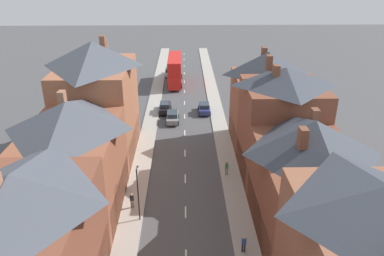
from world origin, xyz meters
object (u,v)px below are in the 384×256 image
object	(u,v)px
car_near_silver	(165,107)
pedestrian_mid_right	(132,200)
double_decker_bus_lead	(175,70)
pedestrian_mid_left	(244,243)
car_parked_right_a	(173,116)
street_lamp	(138,190)
pedestrian_far_left	(227,168)
car_parked_left_a	(169,72)
car_near_blue	(204,108)

from	to	relation	value
car_near_silver	pedestrian_mid_right	world-z (taller)	pedestrian_mid_right
double_decker_bus_lead	pedestrian_mid_left	distance (m)	46.87
car_parked_right_a	street_lamp	xyz separation A→B (m)	(-2.45, -23.09, 2.43)
pedestrian_mid_right	street_lamp	xyz separation A→B (m)	(0.91, -1.69, 2.21)
pedestrian_far_left	street_lamp	size ratio (longest dim) A/B	0.29
car_near_silver	pedestrian_mid_left	xyz separation A→B (m)	(7.83, -31.42, 0.20)
car_parked_left_a	pedestrian_mid_right	xyz separation A→B (m)	(-2.06, -45.51, 0.23)
car_near_blue	double_decker_bus_lead	bearing A→B (deg)	107.72
pedestrian_mid_right	car_near_silver	bearing A→B (deg)	85.33
double_decker_bus_lead	car_near_blue	size ratio (longest dim) A/B	2.72
car_near_blue	pedestrian_mid_left	world-z (taller)	pedestrian_mid_left
street_lamp	car_parked_left_a	bearing A→B (deg)	88.60
car_parked_left_a	pedestrian_mid_right	size ratio (longest dim) A/B	2.71
car_parked_left_a	car_near_silver	bearing A→B (deg)	-90.00
double_decker_bus_lead	pedestrian_mid_left	size ratio (longest dim) A/B	6.71
car_near_blue	car_near_silver	bearing A→B (deg)	176.23
car_near_silver	pedestrian_far_left	distance (m)	20.80
car_parked_left_a	car_parked_right_a	bearing A→B (deg)	-86.91
pedestrian_mid_left	street_lamp	world-z (taller)	street_lamp
car_parked_left_a	pedestrian_mid_left	xyz separation A→B (m)	(7.83, -51.77, 0.23)
street_lamp	double_decker_bus_lead	bearing A→B (deg)	86.66
pedestrian_mid_right	pedestrian_far_left	distance (m)	11.38
pedestrian_mid_right	street_lamp	distance (m)	2.92
car_near_blue	pedestrian_far_left	size ratio (longest dim) A/B	2.47
car_near_blue	car_parked_right_a	size ratio (longest dim) A/B	0.88
street_lamp	car_near_silver	bearing A→B (deg)	87.55
double_decker_bus_lead	street_lamp	size ratio (longest dim) A/B	1.96
car_parked_right_a	pedestrian_far_left	xyz separation A→B (m)	(6.41, -15.55, 0.22)
car_near_blue	car_parked_right_a	world-z (taller)	car_near_blue
pedestrian_mid_right	pedestrian_mid_left	bearing A→B (deg)	-32.35
car_near_silver	car_near_blue	bearing A→B (deg)	-3.77
car_near_silver	street_lamp	size ratio (longest dim) A/B	0.76
car_parked_right_a	pedestrian_mid_right	world-z (taller)	pedestrian_mid_right
car_near_silver	pedestrian_mid_right	size ratio (longest dim) A/B	2.61
double_decker_bus_lead	car_parked_left_a	bearing A→B (deg)	103.46
car_parked_right_a	pedestrian_mid_left	world-z (taller)	pedestrian_mid_left
car_parked_right_a	double_decker_bus_lead	bearing A→B (deg)	90.03
double_decker_bus_lead	car_near_silver	size ratio (longest dim) A/B	2.57
car_parked_left_a	pedestrian_far_left	xyz separation A→B (m)	(7.71, -39.66, 0.23)
car_parked_right_a	pedestrian_mid_right	size ratio (longest dim) A/B	2.80
double_decker_bus_lead	car_parked_left_a	size ratio (longest dim) A/B	2.47
car_near_silver	pedestrian_far_left	bearing A→B (deg)	-68.24
double_decker_bus_lead	street_lamp	xyz separation A→B (m)	(-2.44, -41.80, 0.43)
car_near_silver	street_lamp	world-z (taller)	street_lamp
car_near_blue	pedestrian_mid_right	bearing A→B (deg)	-108.44
double_decker_bus_lead	pedestrian_mid_left	bearing A→B (deg)	-81.97
car_near_silver	double_decker_bus_lead	bearing A→B (deg)	85.07
car_near_blue	pedestrian_mid_left	bearing A→B (deg)	-86.99
car_parked_right_a	pedestrian_mid_left	xyz separation A→B (m)	(6.53, -27.66, 0.22)
double_decker_bus_lead	car_parked_right_a	bearing A→B (deg)	-89.97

